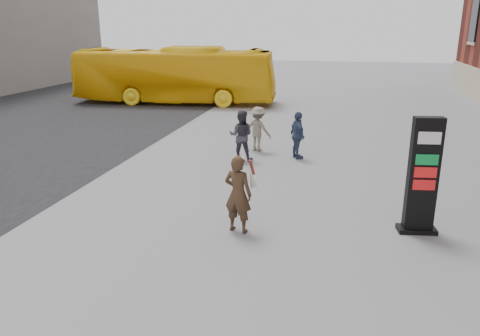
% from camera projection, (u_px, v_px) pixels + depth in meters
% --- Properties ---
extents(ground, '(100.00, 100.00, 0.00)m').
position_uv_depth(ground, '(244.00, 232.00, 10.13)').
color(ground, '#9E9EA3').
extents(info_pylon, '(0.86, 0.51, 2.53)m').
position_uv_depth(info_pylon, '(423.00, 176.00, 9.80)').
color(info_pylon, black).
rests_on(info_pylon, ground).
extents(woman, '(0.74, 0.70, 1.71)m').
position_uv_depth(woman, '(238.00, 193.00, 9.95)').
color(woman, '#322315').
rests_on(woman, ground).
extents(bus, '(11.44, 3.51, 3.14)m').
position_uv_depth(bus, '(175.00, 75.00, 26.29)').
color(bus, yellow).
rests_on(bus, road).
extents(pedestrian_a, '(0.84, 0.67, 1.65)m').
position_uv_depth(pedestrian_a, '(241.00, 135.00, 15.32)').
color(pedestrian_a, '#35333C').
rests_on(pedestrian_a, ground).
extents(pedestrian_b, '(1.15, 0.91, 1.57)m').
position_uv_depth(pedestrian_b, '(258.00, 129.00, 16.46)').
color(pedestrian_b, gray).
rests_on(pedestrian_b, ground).
extents(pedestrian_c, '(0.81, 0.99, 1.58)m').
position_uv_depth(pedestrian_c, '(298.00, 135.00, 15.49)').
color(pedestrian_c, '#374566').
rests_on(pedestrian_c, ground).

